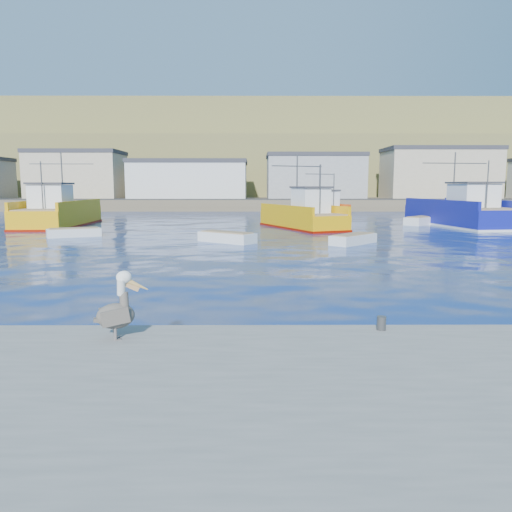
{
  "coord_description": "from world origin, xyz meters",
  "views": [
    {
      "loc": [
        0.23,
        -13.86,
        3.59
      ],
      "look_at": [
        0.32,
        3.24,
        1.19
      ],
      "focal_mm": 35.0,
      "sensor_mm": 36.0,
      "label": 1
    }
  ],
  "objects": [
    {
      "name": "skiff_mid",
      "position": [
        -1.48,
        18.04,
        0.27
      ],
      "size": [
        3.92,
        3.47,
        0.85
      ],
      "color": "silver",
      "rests_on": "ground"
    },
    {
      "name": "dock_bollards",
      "position": [
        0.6,
        -3.4,
        0.65
      ],
      "size": [
        36.2,
        0.2,
        0.3
      ],
      "color": "#4C4C4C",
      "rests_on": "dock"
    },
    {
      "name": "skiff_extra",
      "position": [
        6.47,
        17.05,
        0.25
      ],
      "size": [
        3.39,
        3.52,
        0.79
      ],
      "color": "silver",
      "rests_on": "ground"
    },
    {
      "name": "trawler_yellow_b",
      "position": [
        4.51,
        28.75,
        0.98
      ],
      "size": [
        7.15,
        10.74,
        6.37
      ],
      "color": "#DD9A06",
      "rests_on": "ground"
    },
    {
      "name": "dock",
      "position": [
        0.0,
        -9.0,
        0.25
      ],
      "size": [
        70.0,
        12.0,
        0.5
      ],
      "primitive_type": "cube",
      "color": "slate",
      "rests_on": "ground"
    },
    {
      "name": "boat_orange",
      "position": [
        8.13,
        42.09,
        0.98
      ],
      "size": [
        5.44,
        7.59,
        5.93
      ],
      "color": "#C7400B",
      "rests_on": "ground"
    },
    {
      "name": "skiff_far",
      "position": [
        16.13,
        32.93,
        0.31
      ],
      "size": [
        4.23,
        4.23,
        0.96
      ],
      "color": "silver",
      "rests_on": "ground"
    },
    {
      "name": "ground",
      "position": [
        0.0,
        0.0,
        0.0
      ],
      "size": [
        260.0,
        260.0,
        0.0
      ],
      "primitive_type": "plane",
      "color": "navy",
      "rests_on": "ground"
    },
    {
      "name": "pelican",
      "position": [
        -2.53,
        -3.99,
        1.1
      ],
      "size": [
        1.11,
        0.69,
        1.4
      ],
      "color": "#595451",
      "rests_on": "dock"
    },
    {
      "name": "skiff_left",
      "position": [
        -12.58,
        21.62,
        0.25
      ],
      "size": [
        3.81,
        2.72,
        0.79
      ],
      "color": "silver",
      "rests_on": "ground"
    },
    {
      "name": "trawler_blue",
      "position": [
        19.14,
        31.38,
        1.15
      ],
      "size": [
        6.59,
        13.77,
        6.76
      ],
      "color": "navy",
      "rests_on": "ground"
    },
    {
      "name": "far_shore",
      "position": [
        0.0,
        109.2,
        8.98
      ],
      "size": [
        200.0,
        81.0,
        24.0
      ],
      "color": "brown",
      "rests_on": "ground"
    },
    {
      "name": "trawler_yellow_a",
      "position": [
        -17.42,
        31.32,
        1.12
      ],
      "size": [
        5.81,
        12.83,
        6.69
      ],
      "color": "#DD9A06",
      "rests_on": "ground"
    }
  ]
}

